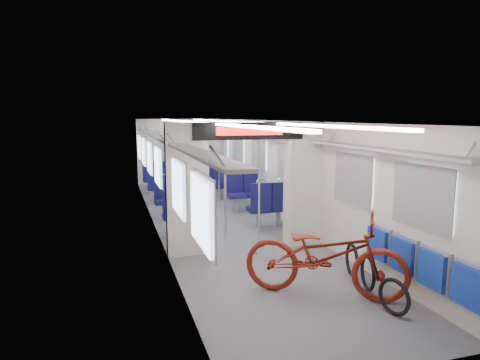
{
  "coord_description": "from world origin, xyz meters",
  "views": [
    {
      "loc": [
        -2.31,
        -9.18,
        2.41
      ],
      "look_at": [
        0.07,
        -1.31,
        1.17
      ],
      "focal_mm": 32.0,
      "sensor_mm": 36.0,
      "label": 1
    }
  ],
  "objects_px": {
    "bicycle": "(325,255)",
    "stanchion_far_left": "(195,165)",
    "stanchion_far_right": "(219,164)",
    "bike_hoop_a": "(394,299)",
    "stanchion_near_right": "(259,182)",
    "seat_bay_far_left": "(160,179)",
    "bike_hoop_b": "(368,275)",
    "stanchion_near_left": "(225,182)",
    "bike_hoop_c": "(352,261)",
    "seat_bay_near_right": "(256,195)",
    "seat_bay_far_right": "(221,176)",
    "flip_bench": "(418,262)",
    "seat_bay_near_left": "(179,202)"
  },
  "relations": [
    {
      "from": "bicycle",
      "to": "stanchion_far_left",
      "type": "xyz_separation_m",
      "value": [
        -0.61,
        5.97,
        0.58
      ]
    },
    {
      "from": "stanchion_far_left",
      "to": "stanchion_far_right",
      "type": "bearing_deg",
      "value": -0.03
    },
    {
      "from": "bike_hoop_a",
      "to": "stanchion_far_left",
      "type": "xyz_separation_m",
      "value": [
        -1.15,
        6.72,
        0.94
      ]
    },
    {
      "from": "stanchion_near_right",
      "to": "stanchion_far_left",
      "type": "relative_size",
      "value": 1.0
    },
    {
      "from": "bicycle",
      "to": "seat_bay_far_left",
      "type": "relative_size",
      "value": 1.11
    },
    {
      "from": "bike_hoop_b",
      "to": "stanchion_near_right",
      "type": "xyz_separation_m",
      "value": [
        -0.66,
        2.7,
        0.92
      ]
    },
    {
      "from": "seat_bay_far_left",
      "to": "stanchion_near_left",
      "type": "height_order",
      "value": "stanchion_near_left"
    },
    {
      "from": "stanchion_near_left",
      "to": "bike_hoop_c",
      "type": "bearing_deg",
      "value": -61.2
    },
    {
      "from": "stanchion_near_right",
      "to": "stanchion_near_left",
      "type": "bearing_deg",
      "value": 155.95
    },
    {
      "from": "stanchion_far_right",
      "to": "seat_bay_near_right",
      "type": "bearing_deg",
      "value": -70.16
    },
    {
      "from": "stanchion_far_left",
      "to": "seat_bay_far_right",
      "type": "bearing_deg",
      "value": 57.92
    },
    {
      "from": "flip_bench",
      "to": "seat_bay_near_left",
      "type": "relative_size",
      "value": 1.1
    },
    {
      "from": "bike_hoop_b",
      "to": "bike_hoop_a",
      "type": "bearing_deg",
      "value": -99.39
    },
    {
      "from": "seat_bay_near_right",
      "to": "stanchion_far_right",
      "type": "relative_size",
      "value": 0.92
    },
    {
      "from": "stanchion_near_right",
      "to": "stanchion_far_right",
      "type": "relative_size",
      "value": 1.0
    },
    {
      "from": "flip_bench",
      "to": "bike_hoop_a",
      "type": "height_order",
      "value": "flip_bench"
    },
    {
      "from": "bike_hoop_c",
      "to": "seat_bay_near_left",
      "type": "xyz_separation_m",
      "value": [
        -2.05,
        3.77,
        0.29
      ]
    },
    {
      "from": "bicycle",
      "to": "stanchion_far_right",
      "type": "relative_size",
      "value": 0.95
    },
    {
      "from": "bike_hoop_a",
      "to": "seat_bay_near_right",
      "type": "bearing_deg",
      "value": 89.72
    },
    {
      "from": "seat_bay_far_left",
      "to": "stanchion_far_left",
      "type": "xyz_separation_m",
      "value": [
        0.69,
        -1.93,
        0.62
      ]
    },
    {
      "from": "bicycle",
      "to": "seat_bay_far_right",
      "type": "distance_m",
      "value": 7.87
    },
    {
      "from": "stanchion_near_right",
      "to": "bike_hoop_b",
      "type": "bearing_deg",
      "value": -76.32
    },
    {
      "from": "seat_bay_near_right",
      "to": "flip_bench",
      "type": "bearing_deg",
      "value": -85.31
    },
    {
      "from": "bicycle",
      "to": "seat_bay_near_right",
      "type": "distance_m",
      "value": 4.54
    },
    {
      "from": "bike_hoop_c",
      "to": "stanchion_far_right",
      "type": "height_order",
      "value": "stanchion_far_right"
    },
    {
      "from": "seat_bay_near_left",
      "to": "seat_bay_far_left",
      "type": "bearing_deg",
      "value": 90.0
    },
    {
      "from": "bike_hoop_a",
      "to": "seat_bay_far_left",
      "type": "height_order",
      "value": "seat_bay_far_left"
    },
    {
      "from": "stanchion_near_right",
      "to": "stanchion_far_left",
      "type": "height_order",
      "value": "same"
    },
    {
      "from": "stanchion_far_left",
      "to": "stanchion_near_left",
      "type": "bearing_deg",
      "value": -89.61
    },
    {
      "from": "stanchion_far_left",
      "to": "stanchion_near_right",
      "type": "bearing_deg",
      "value": -79.3
    },
    {
      "from": "stanchion_near_left",
      "to": "stanchion_far_left",
      "type": "relative_size",
      "value": 1.0
    },
    {
      "from": "bicycle",
      "to": "stanchion_near_left",
      "type": "bearing_deg",
      "value": 44.69
    },
    {
      "from": "bike_hoop_b",
      "to": "stanchion_near_right",
      "type": "bearing_deg",
      "value": 103.68
    },
    {
      "from": "flip_bench",
      "to": "seat_bay_near_right",
      "type": "xyz_separation_m",
      "value": [
        -0.42,
        5.11,
        -0.03
      ]
    },
    {
      "from": "bike_hoop_c",
      "to": "stanchion_near_right",
      "type": "bearing_deg",
      "value": 108.85
    },
    {
      "from": "bike_hoop_c",
      "to": "seat_bay_far_left",
      "type": "bearing_deg",
      "value": 105.56
    },
    {
      "from": "seat_bay_far_left",
      "to": "stanchion_near_left",
      "type": "xyz_separation_m",
      "value": [
        0.71,
        -4.93,
        0.62
      ]
    },
    {
      "from": "stanchion_far_left",
      "to": "stanchion_far_right",
      "type": "relative_size",
      "value": 1.0
    },
    {
      "from": "bicycle",
      "to": "bike_hoop_a",
      "type": "relative_size",
      "value": 4.63
    },
    {
      "from": "bike_hoop_b",
      "to": "seat_bay_far_left",
      "type": "height_order",
      "value": "seat_bay_far_left"
    },
    {
      "from": "seat_bay_near_right",
      "to": "stanchion_near_left",
      "type": "xyz_separation_m",
      "value": [
        -1.16,
        -1.54,
        0.6
      ]
    },
    {
      "from": "stanchion_far_left",
      "to": "flip_bench",
      "type": "bearing_deg",
      "value": -76.35
    },
    {
      "from": "flip_bench",
      "to": "bike_hoop_b",
      "type": "height_order",
      "value": "flip_bench"
    },
    {
      "from": "flip_bench",
      "to": "stanchion_far_right",
      "type": "bearing_deg",
      "value": 98.2
    },
    {
      "from": "bike_hoop_b",
      "to": "seat_bay_near_left",
      "type": "xyz_separation_m",
      "value": [
        -1.97,
        4.31,
        0.3
      ]
    },
    {
      "from": "bike_hoop_b",
      "to": "seat_bay_far_left",
      "type": "distance_m",
      "value": 8.15
    },
    {
      "from": "bike_hoop_b",
      "to": "stanchion_near_left",
      "type": "xyz_separation_m",
      "value": [
        -1.25,
        2.97,
        0.92
      ]
    },
    {
      "from": "bicycle",
      "to": "seat_bay_near_left",
      "type": "xyz_separation_m",
      "value": [
        -1.3,
        4.3,
        -0.05
      ]
    },
    {
      "from": "stanchion_near_left",
      "to": "stanchion_near_right",
      "type": "height_order",
      "value": "same"
    },
    {
      "from": "seat_bay_near_right",
      "to": "seat_bay_far_right",
      "type": "height_order",
      "value": "seat_bay_far_right"
    }
  ]
}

